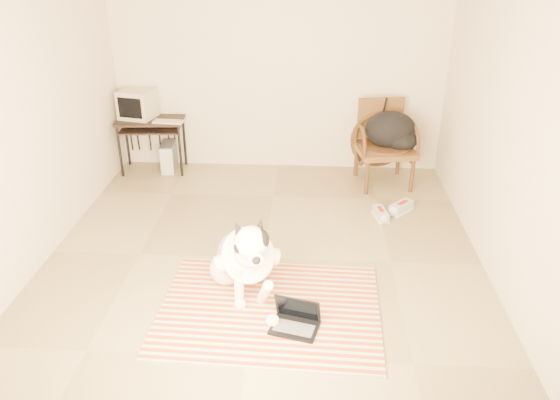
# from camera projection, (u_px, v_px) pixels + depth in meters

# --- Properties ---
(floor) EXTENTS (4.50, 4.50, 0.00)m
(floor) POSITION_uv_depth(u_px,v_px,m) (263.00, 258.00, 5.06)
(floor) COLOR #918159
(floor) RESTS_ON ground
(wall_back) EXTENTS (4.50, 0.00, 4.50)m
(wall_back) POSITION_uv_depth(u_px,v_px,m) (278.00, 60.00, 6.48)
(wall_back) COLOR beige
(wall_back) RESTS_ON floor
(wall_front) EXTENTS (4.50, 0.00, 4.50)m
(wall_front) POSITION_uv_depth(u_px,v_px,m) (216.00, 272.00, 2.45)
(wall_front) COLOR beige
(wall_front) RESTS_ON floor
(wall_left) EXTENTS (0.00, 4.50, 4.50)m
(wall_left) POSITION_uv_depth(u_px,v_px,m) (24.00, 114.00, 4.57)
(wall_left) COLOR beige
(wall_left) RESTS_ON floor
(wall_right) EXTENTS (0.00, 4.50, 4.50)m
(wall_right) POSITION_uv_depth(u_px,v_px,m) (510.00, 123.00, 4.36)
(wall_right) COLOR beige
(wall_right) RESTS_ON floor
(rug) EXTENTS (1.79, 1.40, 0.02)m
(rug) POSITION_uv_depth(u_px,v_px,m) (269.00, 309.00, 4.36)
(rug) COLOR red
(rug) RESTS_ON floor
(dog) EXTENTS (0.63, 1.04, 0.83)m
(dog) POSITION_uv_depth(u_px,v_px,m) (245.00, 258.00, 4.44)
(dog) COLOR white
(dog) RESTS_ON rug
(laptop) EXTENTS (0.40, 0.33, 0.25)m
(laptop) POSITION_uv_depth(u_px,v_px,m) (296.00, 320.00, 4.13)
(laptop) COLOR black
(laptop) RESTS_ON rug
(computer_desk) EXTENTS (0.83, 0.50, 0.67)m
(computer_desk) POSITION_uv_depth(u_px,v_px,m) (151.00, 127.00, 6.67)
(computer_desk) COLOR black
(computer_desk) RESTS_ON floor
(crt_monitor) EXTENTS (0.45, 0.44, 0.34)m
(crt_monitor) POSITION_uv_depth(u_px,v_px,m) (137.00, 104.00, 6.63)
(crt_monitor) COLOR #B4AB8D
(crt_monitor) RESTS_ON computer_desk
(desk_keyboard) EXTENTS (0.37, 0.17, 0.02)m
(desk_keyboard) POSITION_uv_depth(u_px,v_px,m) (168.00, 122.00, 6.52)
(desk_keyboard) COLOR #B4AB8D
(desk_keyboard) RESTS_ON computer_desk
(pc_tower) EXTENTS (0.20, 0.40, 0.36)m
(pc_tower) POSITION_uv_depth(u_px,v_px,m) (169.00, 157.00, 6.85)
(pc_tower) COLOR #515154
(pc_tower) RESTS_ON floor
(rattan_chair) EXTENTS (0.73, 0.71, 0.97)m
(rattan_chair) POSITION_uv_depth(u_px,v_px,m) (384.00, 143.00, 6.40)
(rattan_chair) COLOR brown
(rattan_chair) RESTS_ON floor
(backpack) EXTENTS (0.60, 0.49, 0.43)m
(backpack) POSITION_uv_depth(u_px,v_px,m) (393.00, 132.00, 6.30)
(backpack) COLOR black
(backpack) RESTS_ON rattan_chair
(sneaker_left) EXTENTS (0.17, 0.29, 0.10)m
(sneaker_left) POSITION_uv_depth(u_px,v_px,m) (381.00, 214.00, 5.75)
(sneaker_left) COLOR white
(sneaker_left) RESTS_ON floor
(sneaker_right) EXTENTS (0.30, 0.31, 0.11)m
(sneaker_right) POSITION_uv_depth(u_px,v_px,m) (401.00, 208.00, 5.87)
(sneaker_right) COLOR white
(sneaker_right) RESTS_ON floor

